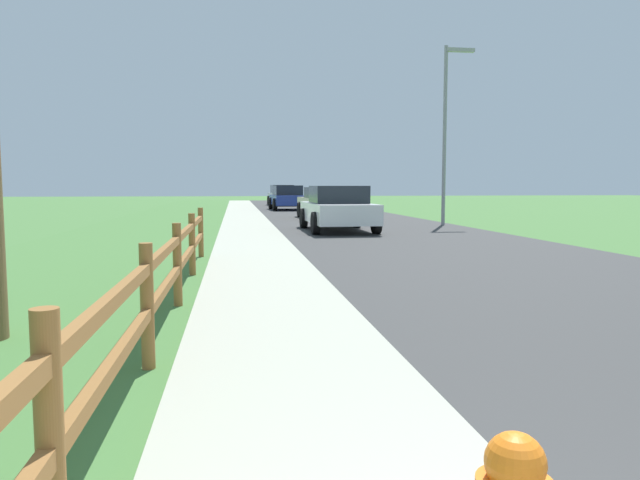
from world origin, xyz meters
TOP-DOWN VIEW (x-y plane):
  - ground_plane at (0.00, 25.00)m, footprint 120.00×120.00m
  - road_asphalt at (3.50, 27.00)m, footprint 7.00×66.00m
  - curb_concrete at (-3.00, 27.00)m, footprint 6.00×66.00m
  - grass_verge at (-4.50, 27.00)m, footprint 5.00×66.00m
  - rail_fence at (-2.19, 5.68)m, footprint 0.11×13.06m
  - parked_suv_white at (1.94, 18.92)m, footprint 2.21×4.60m
  - parked_car_beige at (2.64, 26.32)m, footprint 2.28×4.57m
  - parked_car_blue at (1.79, 36.32)m, footprint 2.21×4.29m
  - parked_car_silver at (2.09, 44.57)m, footprint 2.06×4.93m
  - street_lamp at (6.57, 21.28)m, footprint 1.17×0.20m

SIDE VIEW (x-z plane):
  - ground_plane at x=0.00m, z-range 0.00..0.00m
  - road_asphalt at x=3.50m, z-range 0.00..0.01m
  - curb_concrete at x=-3.00m, z-range 0.00..0.01m
  - grass_verge at x=-4.50m, z-range 0.00..0.01m
  - rail_fence at x=-2.19m, z-range 0.09..1.14m
  - parked_car_beige at x=2.64m, z-range 0.01..1.45m
  - parked_suv_white at x=1.94m, z-range 0.00..1.50m
  - parked_car_blue at x=1.79m, z-range 0.03..1.54m
  - parked_car_silver at x=2.09m, z-range 0.02..1.58m
  - street_lamp at x=6.57m, z-range 0.61..7.36m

